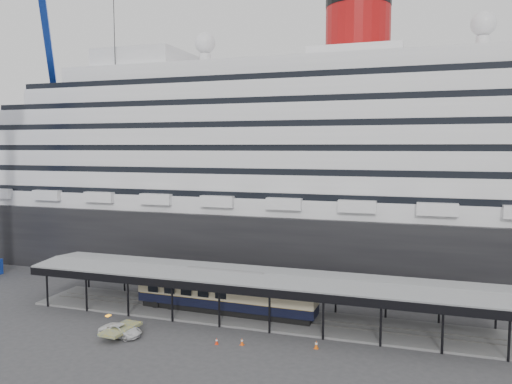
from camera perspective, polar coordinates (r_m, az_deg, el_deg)
ground at (r=55.50m, az=-1.70°, el=-15.79°), size 200.00×200.00×0.00m
cruise_ship at (r=82.65m, az=5.82°, el=4.10°), size 130.00×30.00×43.90m
platform_canopy at (r=59.20m, az=-0.04°, el=-12.02°), size 56.00×9.18×5.30m
port_truck at (r=56.18m, az=-15.21°, el=-15.02°), size 4.75×2.51×1.27m
pullman_carriage at (r=60.36m, az=-3.55°, el=-11.41°), size 22.18×3.50×21.70m
traffic_cone_left at (r=52.32m, az=-1.61°, el=-16.70°), size 0.47×0.47×0.74m
traffic_cone_mid at (r=52.61m, az=-4.53°, el=-16.61°), size 0.46×0.46×0.70m
traffic_cone_right at (r=51.80m, az=6.90°, el=-16.92°), size 0.44×0.44×0.83m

